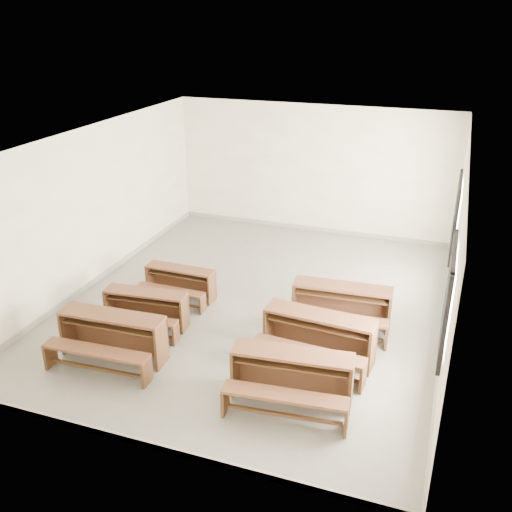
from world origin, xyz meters
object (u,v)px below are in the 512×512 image
(desk_set_3, at_px, (291,374))
(desk_set_5, at_px, (341,304))
(desk_set_2, at_px, (179,281))
(desk_set_4, at_px, (318,334))
(desk_set_1, at_px, (145,307))
(desk_set_0, at_px, (111,334))

(desk_set_3, xyz_separation_m, desk_set_5, (0.24, 2.35, -0.00))
(desk_set_2, bearing_deg, desk_set_3, -37.48)
(desk_set_2, distance_m, desk_set_4, 3.32)
(desk_set_1, bearing_deg, desk_set_2, 80.38)
(desk_set_2, relative_size, desk_set_5, 0.78)
(desk_set_0, distance_m, desk_set_5, 3.99)
(desk_set_4, relative_size, desk_set_5, 1.03)
(desk_set_1, xyz_separation_m, desk_set_3, (3.06, -1.18, 0.07))
(desk_set_0, distance_m, desk_set_3, 3.05)
(desk_set_1, bearing_deg, desk_set_0, -95.15)
(desk_set_0, distance_m, desk_set_4, 3.33)
(desk_set_1, height_order, desk_set_3, desk_set_3)
(desk_set_2, xyz_separation_m, desk_set_5, (3.22, -0.03, 0.09))
(desk_set_4, bearing_deg, desk_set_3, -90.95)
(desk_set_0, height_order, desk_set_1, desk_set_0)
(desk_set_0, relative_size, desk_set_2, 1.27)
(desk_set_0, bearing_deg, desk_set_5, 31.77)
(desk_set_1, relative_size, desk_set_3, 0.85)
(desk_set_3, xyz_separation_m, desk_set_4, (0.11, 1.17, 0.01))
(desk_set_4, bearing_deg, desk_set_5, 87.71)
(desk_set_2, bearing_deg, desk_set_5, 0.56)
(desk_set_3, bearing_deg, desk_set_4, 79.34)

